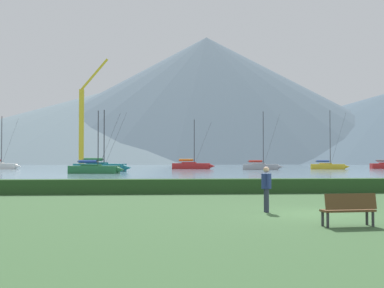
# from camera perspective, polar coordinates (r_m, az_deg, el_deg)

# --- Properties ---
(ground_plane) EXTENTS (1000.00, 1000.00, 0.00)m
(ground_plane) POSITION_cam_1_polar(r_m,az_deg,el_deg) (18.47, 13.21, -7.64)
(ground_plane) COLOR #385B33
(harbor_water) EXTENTS (320.00, 246.00, 0.00)m
(harbor_water) POSITION_cam_1_polar(r_m,az_deg,el_deg) (154.59, -2.66, -2.44)
(harbor_water) COLOR slate
(harbor_water) RESTS_ON ground_plane
(hedge_line) EXTENTS (80.00, 1.20, 0.81)m
(hedge_line) POSITION_cam_1_polar(r_m,az_deg,el_deg) (29.07, 6.48, -4.71)
(hedge_line) COLOR #284C23
(hedge_line) RESTS_ON ground_plane
(sailboat_slip_0) EXTENTS (8.68, 4.02, 9.87)m
(sailboat_slip_0) POSITION_cam_1_polar(r_m,az_deg,el_deg) (101.19, -0.03, -2.42)
(sailboat_slip_0) COLOR red
(sailboat_slip_0) RESTS_ON harbor_water
(sailboat_slip_3) EXTENTS (7.60, 3.39, 10.77)m
(sailboat_slip_3) POSITION_cam_1_polar(r_m,az_deg,el_deg) (94.27, 7.75, -2.50)
(sailboat_slip_3) COLOR #9E9EA3
(sailboat_slip_3) RESTS_ON harbor_water
(sailboat_slip_4) EXTENTS (7.49, 4.00, 11.47)m
(sailboat_slip_4) POSITION_cam_1_polar(r_m,az_deg,el_deg) (101.94, 15.04, -2.40)
(sailboat_slip_4) COLOR gold
(sailboat_slip_4) RESTS_ON harbor_water
(sailboat_slip_7) EXTENTS (9.23, 4.70, 9.65)m
(sailboat_slip_7) POSITION_cam_1_polar(r_m,az_deg,el_deg) (80.54, -10.23, -2.54)
(sailboat_slip_7) COLOR #19707A
(sailboat_slip_7) RESTS_ON harbor_water
(sailboat_slip_10) EXTENTS (7.81, 3.90, 8.54)m
(sailboat_slip_10) POSITION_cam_1_polar(r_m,az_deg,el_deg) (69.99, -10.88, -2.76)
(sailboat_slip_10) COLOR #236B38
(sailboat_slip_10) RESTS_ON harbor_water
(park_bench_under_tree) EXTENTS (1.58, 0.63, 0.95)m
(park_bench_under_tree) POSITION_cam_1_polar(r_m,az_deg,el_deg) (15.20, 17.22, -6.89)
(park_bench_under_tree) COLOR brown
(park_bench_under_tree) RESTS_ON ground_plane
(person_seated_viewer) EXTENTS (0.36, 0.57, 1.65)m
(person_seated_viewer) POSITION_cam_1_polar(r_m,az_deg,el_deg) (18.62, 8.35, -4.62)
(person_seated_viewer) COLOR #2D3347
(person_seated_viewer) RESTS_ON ground_plane
(dock_crane) EXTENTS (5.66, 2.00, 20.03)m
(dock_crane) POSITION_cam_1_polar(r_m,az_deg,el_deg) (92.36, -12.23, 1.15)
(dock_crane) COLOR #333338
(dock_crane) RESTS_ON ground_plane
(distant_hill_west_ridge) EXTENTS (285.37, 285.37, 45.11)m
(distant_hill_west_ridge) POSITION_cam_1_polar(r_m,az_deg,el_deg) (321.87, -9.36, 1.96)
(distant_hill_west_ridge) COLOR slate
(distant_hill_west_ridge) RESTS_ON ground_plane
(distant_hill_central_peak) EXTENTS (280.21, 280.21, 80.36)m
(distant_hill_central_peak) POSITION_cam_1_polar(r_m,az_deg,el_deg) (325.71, 1.64, 5.01)
(distant_hill_central_peak) COLOR #4C6070
(distant_hill_central_peak) RESTS_ON ground_plane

